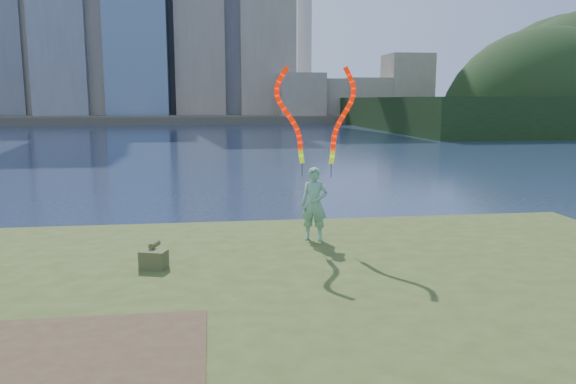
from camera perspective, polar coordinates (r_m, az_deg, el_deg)
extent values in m
plane|color=#1B2844|center=(10.09, -4.58, -12.56)|extent=(320.00, 320.00, 0.00)
cube|color=#3B4B1B|center=(7.76, -3.49, -18.42)|extent=(20.00, 18.00, 0.30)
cube|color=#3B4B1B|center=(7.91, -3.68, -15.81)|extent=(17.00, 15.00, 0.30)
cube|color=#3B4B1B|center=(8.00, -3.81, -13.58)|extent=(14.00, 12.00, 0.30)
cube|color=#47331E|center=(7.03, -22.03, -16.20)|extent=(3.20, 3.00, 0.02)
cube|color=#514C3B|center=(104.39, -7.59, 7.59)|extent=(320.00, 40.00, 1.20)
imported|color=#12743B|center=(11.88, 2.69, -1.23)|extent=(0.67, 0.56, 1.56)
cylinder|color=black|center=(11.93, 1.45, 2.29)|extent=(0.02, 0.02, 0.30)
cylinder|color=black|center=(11.81, 4.40, 2.19)|extent=(0.02, 0.02, 0.30)
cube|color=#404523|center=(10.29, -13.48, -6.69)|extent=(0.53, 0.43, 0.32)
cylinder|color=#404523|center=(10.44, -13.41, -5.22)|extent=(0.20, 0.32, 0.11)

